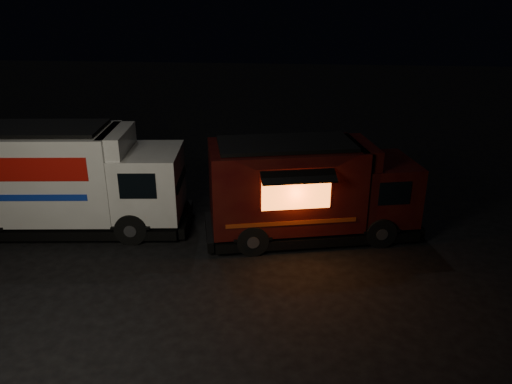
{
  "coord_description": "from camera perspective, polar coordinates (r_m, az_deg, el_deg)",
  "views": [
    {
      "loc": [
        3.0,
        -10.14,
        6.6
      ],
      "look_at": [
        1.84,
        2.0,
        1.68
      ],
      "focal_mm": 35.0,
      "sensor_mm": 36.0,
      "label": 1
    }
  ],
  "objects": [
    {
      "name": "ground",
      "position": [
        12.46,
        -9.5,
        -10.35
      ],
      "size": [
        80.0,
        80.0,
        0.0
      ],
      "primitive_type": "plane",
      "color": "black",
      "rests_on": "ground"
    },
    {
      "name": "white_truck",
      "position": [
        15.42,
        -20.67,
        1.41
      ],
      "size": [
        7.07,
        3.04,
        3.11
      ],
      "primitive_type": null,
      "rotation": [
        0.0,
        0.0,
        0.1
      ],
      "color": "silver",
      "rests_on": "ground"
    },
    {
      "name": "red_truck",
      "position": [
        14.17,
        6.47,
        0.34
      ],
      "size": [
        6.42,
        3.55,
        2.83
      ],
      "primitive_type": null,
      "rotation": [
        0.0,
        0.0,
        0.23
      ],
      "color": "#380F0A",
      "rests_on": "ground"
    }
  ]
}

